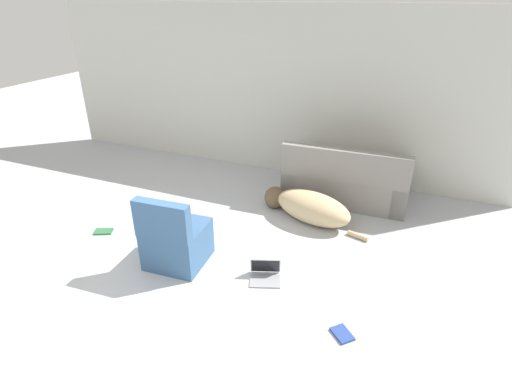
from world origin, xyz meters
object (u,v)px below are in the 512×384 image
at_px(couch, 345,181).
at_px(book_green, 104,231).
at_px(cat, 157,218).
at_px(laptop_open, 265,272).
at_px(dog, 308,207).
at_px(book_blue, 342,334).
at_px(side_chair, 175,240).

bearing_deg(couch, book_green, 36.17).
height_order(couch, book_green, couch).
height_order(cat, laptop_open, laptop_open).
bearing_deg(dog, book_green, 46.01).
distance_m(cat, book_blue, 2.84).
xyz_separation_m(laptop_open, book_blue, (0.92, -0.49, -0.06)).
bearing_deg(dog, book_blue, 130.96).
relative_size(laptop_open, book_blue, 1.63).
xyz_separation_m(dog, laptop_open, (-0.08, -1.35, -0.12)).
xyz_separation_m(couch, book_blue, (0.51, -2.61, -0.27)).
height_order(book_blue, book_green, same).
relative_size(dog, book_blue, 6.40).
height_order(laptop_open, book_blue, laptop_open).
xyz_separation_m(cat, side_chair, (0.73, -0.65, 0.23)).
xyz_separation_m(dog, cat, (-1.82, -0.83, -0.13)).
distance_m(cat, laptop_open, 1.81).
bearing_deg(couch, book_blue, 98.89).
bearing_deg(dog, side_chair, 70.21).
distance_m(cat, book_green, 0.68).
bearing_deg(laptop_open, dog, 66.45).
distance_m(laptop_open, book_green, 2.22).
distance_m(dog, book_green, 2.65).
height_order(dog, laptop_open, dog).
distance_m(couch, book_green, 3.36).
xyz_separation_m(couch, laptop_open, (-0.41, -2.13, -0.21)).
bearing_deg(book_green, cat, 44.12).
relative_size(dog, side_chair, 1.78).
relative_size(couch, laptop_open, 4.43).
bearing_deg(laptop_open, book_green, 158.65).
bearing_deg(side_chair, book_blue, 165.71).
bearing_deg(cat, book_blue, -160.32).
xyz_separation_m(cat, book_blue, (2.65, -1.00, -0.05)).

